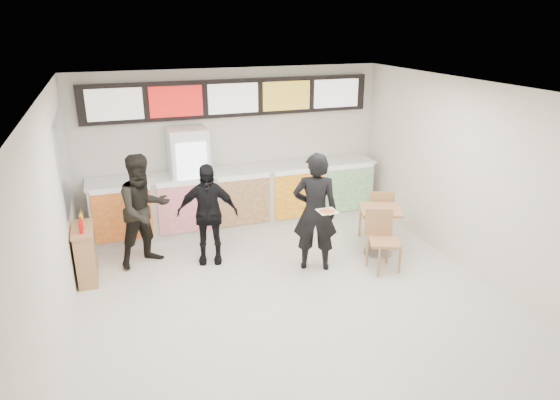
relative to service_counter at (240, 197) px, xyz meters
name	(u,v)px	position (x,y,z in m)	size (l,w,h in m)	color
floor	(296,303)	(0.00, -3.09, -0.57)	(7.00, 7.00, 0.00)	beige
ceiling	(299,92)	(0.00, -3.09, 2.43)	(7.00, 7.00, 0.00)	white
wall_back	(233,146)	(0.00, 0.41, 0.93)	(6.00, 6.00, 0.00)	silver
wall_left	(54,236)	(-3.00, -3.09, 0.93)	(7.00, 7.00, 0.00)	silver
wall_right	(481,183)	(3.00, -3.09, 0.93)	(7.00, 7.00, 0.00)	silver
service_counter	(240,197)	(0.00, 0.00, 0.00)	(5.56, 0.77, 1.14)	silver
menu_board	(232,98)	(0.00, 0.32, 1.88)	(5.50, 0.14, 0.70)	black
drinks_fridge	(190,181)	(-0.93, 0.02, 0.43)	(0.70, 0.67, 2.00)	white
mirror_panel	(64,161)	(-2.99, -0.64, 1.18)	(0.01, 2.00, 1.50)	#B2B7BF
customer_main	(315,212)	(0.67, -2.16, 0.40)	(0.71, 0.47, 1.94)	black
customer_left	(144,210)	(-1.88, -1.08, 0.36)	(0.91, 0.71, 1.87)	black
customer_mid	(207,214)	(-0.90, -1.35, 0.28)	(1.00, 0.41, 1.70)	black
pizza_slice	(327,211)	(0.67, -2.61, 0.58)	(0.36, 0.36, 0.02)	beige
cafe_table	(380,223)	(1.92, -2.04, 0.01)	(1.08, 1.74, 0.99)	#AC824E
condiment_ledge	(86,253)	(-2.82, -1.36, -0.13)	(0.31, 0.78, 1.04)	#AC824E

